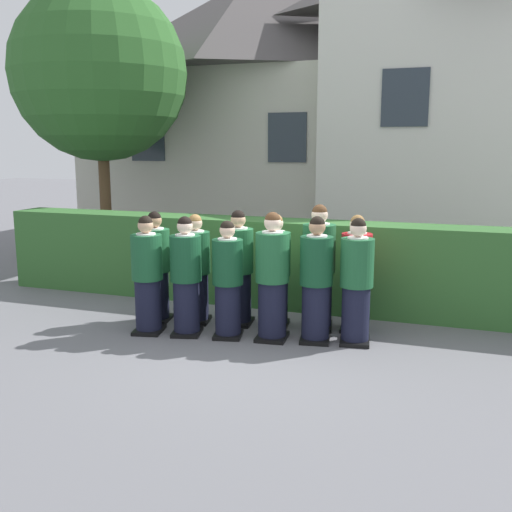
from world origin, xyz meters
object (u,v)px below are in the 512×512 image
at_px(student_front_row_5, 356,284).
at_px(student_rear_row_2, 238,270).
at_px(student_rear_row_3, 276,273).
at_px(student_rear_row_0, 156,269).
at_px(student_front_row_4, 316,282).
at_px(student_rear_row_1, 196,271).
at_px(student_front_row_3, 272,279).
at_px(student_in_red_blazer, 356,276).
at_px(student_front_row_0, 147,277).
at_px(student_rear_row_4, 319,270).
at_px(student_front_row_1, 186,279).
at_px(student_front_row_2, 228,282).

relative_size(student_front_row_5, student_rear_row_2, 1.00).
bearing_deg(student_rear_row_3, student_rear_row_0, -169.19).
distance_m(student_front_row_4, student_rear_row_0, 2.40).
bearing_deg(student_rear_row_1, student_front_row_3, -16.37).
distance_m(student_rear_row_2, student_in_red_blazer, 1.64).
distance_m(student_front_row_0, student_rear_row_4, 2.34).
distance_m(student_front_row_3, student_rear_row_4, 0.81).
bearing_deg(student_rear_row_3, student_front_row_1, -143.35).
bearing_deg(student_front_row_0, student_rear_row_1, 57.43).
bearing_deg(student_rear_row_4, student_in_red_blazer, 9.44).
height_order(student_front_row_5, student_rear_row_4, student_rear_row_4).
relative_size(student_front_row_5, student_rear_row_0, 1.02).
relative_size(student_front_row_5, student_in_red_blazer, 1.02).
bearing_deg(student_front_row_2, student_rear_row_4, 36.71).
distance_m(student_front_row_3, student_front_row_4, 0.57).
height_order(student_rear_row_1, student_rear_row_3, student_rear_row_3).
bearing_deg(student_rear_row_0, student_front_row_5, -0.76).
relative_size(student_front_row_1, student_front_row_4, 0.98).
relative_size(student_rear_row_0, student_rear_row_4, 0.92).
height_order(student_front_row_2, student_front_row_3, student_front_row_3).
xyz_separation_m(student_rear_row_0, student_rear_row_3, (1.70, 0.33, -0.00)).
bearing_deg(student_front_row_0, student_front_row_5, 10.07).
height_order(student_front_row_1, student_front_row_4, student_front_row_4).
bearing_deg(student_front_row_4, student_front_row_5, 10.15).
bearing_deg(student_in_red_blazer, student_rear_row_1, -170.14).
height_order(student_front_row_3, student_rear_row_2, student_front_row_3).
xyz_separation_m(student_front_row_5, student_rear_row_0, (-2.90, 0.04, -0.01)).
distance_m(student_rear_row_3, student_in_red_blazer, 1.11).
xyz_separation_m(student_front_row_5, student_rear_row_2, (-1.72, 0.28, 0.00)).
bearing_deg(student_front_row_1, student_front_row_5, 10.04).
bearing_deg(student_rear_row_3, student_front_row_4, -33.28).
relative_size(student_front_row_0, student_front_row_3, 0.95).
xyz_separation_m(student_rear_row_0, student_in_red_blazer, (2.80, 0.51, 0.00)).
distance_m(student_front_row_5, student_in_red_blazer, 0.56).
xyz_separation_m(student_front_row_1, student_front_row_3, (1.15, 0.19, 0.04)).
relative_size(student_front_row_1, student_in_red_blazer, 1.00).
bearing_deg(student_rear_row_2, student_front_row_0, -143.10).
height_order(student_rear_row_3, student_in_red_blazer, student_in_red_blazer).
height_order(student_front_row_2, student_front_row_4, student_front_row_4).
xyz_separation_m(student_front_row_2, student_rear_row_0, (-1.25, 0.35, 0.02)).
bearing_deg(student_rear_row_2, student_front_row_4, -16.96).
xyz_separation_m(student_front_row_2, student_rear_row_2, (-0.07, 0.59, 0.04)).
bearing_deg(student_front_row_5, student_rear_row_2, 170.75).
distance_m(student_rear_row_0, student_in_red_blazer, 2.84).
distance_m(student_front_row_1, student_rear_row_1, 0.57).
xyz_separation_m(student_front_row_1, student_rear_row_3, (1.02, 0.76, -0.01)).
distance_m(student_front_row_5, student_rear_row_3, 1.25).
height_order(student_front_row_0, student_front_row_1, student_front_row_1).
xyz_separation_m(student_front_row_0, student_rear_row_2, (1.02, 0.77, 0.01)).
xyz_separation_m(student_front_row_4, student_rear_row_0, (-2.40, 0.13, -0.02)).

